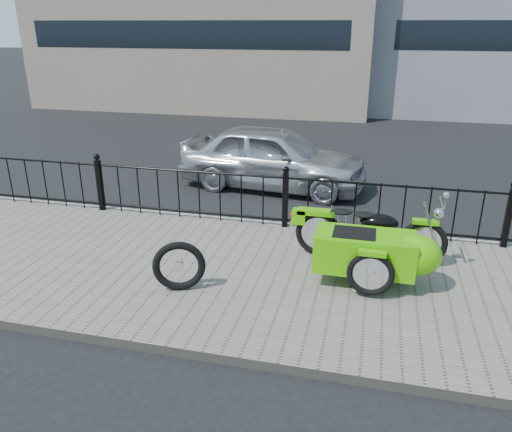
# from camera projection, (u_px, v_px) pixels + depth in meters

# --- Properties ---
(ground) EXTENTS (120.00, 120.00, 0.00)m
(ground) POSITION_uv_depth(u_px,v_px,m) (269.00, 265.00, 7.52)
(ground) COLOR black
(ground) RESTS_ON ground
(sidewalk) EXTENTS (30.00, 3.80, 0.12)m
(sidewalk) POSITION_uv_depth(u_px,v_px,m) (261.00, 277.00, 7.04)
(sidewalk) COLOR slate
(sidewalk) RESTS_ON ground
(curb) EXTENTS (30.00, 0.10, 0.12)m
(curb) POSITION_uv_depth(u_px,v_px,m) (286.00, 226.00, 8.80)
(curb) COLOR gray
(curb) RESTS_ON ground
(iron_fence) EXTENTS (14.11, 0.11, 1.08)m
(iron_fence) POSITION_uv_depth(u_px,v_px,m) (285.00, 201.00, 8.48)
(iron_fence) COLOR black
(iron_fence) RESTS_ON sidewalk
(motorcycle_sidecar) EXTENTS (2.28, 1.48, 0.98)m
(motorcycle_sidecar) POSITION_uv_depth(u_px,v_px,m) (378.00, 248.00, 6.69)
(motorcycle_sidecar) COLOR black
(motorcycle_sidecar) RESTS_ON sidewalk
(spare_tire) EXTENTS (0.68, 0.33, 0.69)m
(spare_tire) POSITION_uv_depth(u_px,v_px,m) (179.00, 266.00, 6.47)
(spare_tire) COLOR black
(spare_tire) RESTS_ON sidewalk
(sedan_car) EXTENTS (4.20, 2.05, 1.38)m
(sedan_car) POSITION_uv_depth(u_px,v_px,m) (273.00, 157.00, 10.83)
(sedan_car) COLOR silver
(sedan_car) RESTS_ON ground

